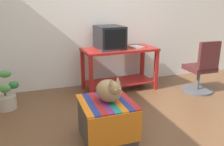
% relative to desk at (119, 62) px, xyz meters
% --- Properties ---
extents(ground_plane, '(14.00, 14.00, 0.00)m').
position_rel_desk_xyz_m(ground_plane, '(-0.36, -1.60, -0.49)').
color(ground_plane, brown).
extents(back_wall, '(8.00, 0.10, 2.60)m').
position_rel_desk_xyz_m(back_wall, '(-0.36, 0.45, 0.81)').
color(back_wall, silver).
rests_on(back_wall, ground_plane).
extents(desk, '(1.28, 0.64, 0.73)m').
position_rel_desk_xyz_m(desk, '(0.00, 0.00, 0.00)').
color(desk, maroon).
rests_on(desk, ground_plane).
extents(tv_monitor, '(0.45, 0.54, 0.37)m').
position_rel_desk_xyz_m(tv_monitor, '(-0.16, 0.05, 0.42)').
color(tv_monitor, black).
rests_on(tv_monitor, desk).
extents(keyboard, '(0.42, 0.20, 0.02)m').
position_rel_desk_xyz_m(keyboard, '(-0.19, -0.14, 0.25)').
color(keyboard, '#333338').
rests_on(keyboard, desk).
extents(book, '(0.23, 0.27, 0.02)m').
position_rel_desk_xyz_m(book, '(0.30, -0.03, 0.25)').
color(book, white).
rests_on(book, desk).
extents(ottoman_with_blanket, '(0.57, 0.62, 0.45)m').
position_rel_desk_xyz_m(ottoman_with_blanket, '(-0.68, -1.42, -0.27)').
color(ottoman_with_blanket, '#4C4238').
rests_on(ottoman_with_blanket, ground_plane).
extents(cat, '(0.36, 0.40, 0.30)m').
position_rel_desk_xyz_m(cat, '(-0.64, -1.42, 0.08)').
color(cat, '#9E7A4C').
rests_on(cat, ottoman_with_blanket).
extents(potted_plant, '(0.41, 0.28, 0.55)m').
position_rel_desk_xyz_m(potted_plant, '(-1.82, -0.23, -0.30)').
color(potted_plant, '#B7A893').
rests_on(potted_plant, ground_plane).
extents(office_chair, '(0.52, 0.52, 0.89)m').
position_rel_desk_xyz_m(office_chair, '(1.25, -0.58, -0.11)').
color(office_chair, '#4C4C51').
rests_on(office_chair, ground_plane).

